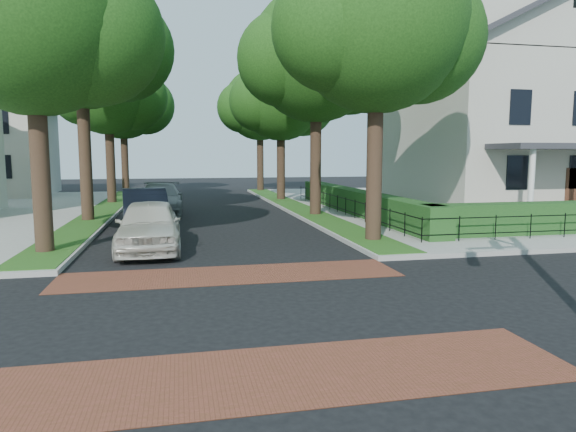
% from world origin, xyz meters
% --- Properties ---
extents(ground, '(120.00, 120.00, 0.00)m').
position_xyz_m(ground, '(0.00, 0.00, 0.00)').
color(ground, black).
rests_on(ground, ground).
extents(sidewalk_ne, '(30.00, 30.00, 0.15)m').
position_xyz_m(sidewalk_ne, '(19.50, 19.00, 0.07)').
color(sidewalk_ne, gray).
rests_on(sidewalk_ne, ground).
extents(crosswalk_far, '(9.00, 2.20, 0.01)m').
position_xyz_m(crosswalk_far, '(0.00, 3.20, 0.01)').
color(crosswalk_far, brown).
rests_on(crosswalk_far, ground).
extents(crosswalk_near, '(9.00, 2.20, 0.01)m').
position_xyz_m(crosswalk_near, '(0.00, -3.20, 0.01)').
color(crosswalk_near, brown).
rests_on(crosswalk_near, ground).
extents(grass_strip_ne, '(1.60, 29.80, 0.02)m').
position_xyz_m(grass_strip_ne, '(5.40, 19.10, 0.16)').
color(grass_strip_ne, '#1E4E16').
rests_on(grass_strip_ne, sidewalk_ne).
extents(grass_strip_nw, '(1.60, 29.80, 0.02)m').
position_xyz_m(grass_strip_nw, '(-5.40, 19.10, 0.16)').
color(grass_strip_nw, '#1E4E16').
rests_on(grass_strip_nw, sidewalk_nw).
extents(tree_right_near, '(7.75, 6.67, 10.66)m').
position_xyz_m(tree_right_near, '(5.60, 7.24, 7.63)').
color(tree_right_near, black).
rests_on(tree_right_near, sidewalk_ne).
extents(tree_right_mid, '(8.25, 7.09, 11.22)m').
position_xyz_m(tree_right_mid, '(5.61, 15.25, 7.99)').
color(tree_right_mid, black).
rests_on(tree_right_mid, sidewalk_ne).
extents(tree_right_far, '(7.25, 6.23, 9.74)m').
position_xyz_m(tree_right_far, '(5.60, 24.22, 6.91)').
color(tree_right_far, black).
rests_on(tree_right_far, sidewalk_ne).
extents(tree_right_back, '(7.50, 6.45, 10.20)m').
position_xyz_m(tree_right_back, '(5.60, 33.23, 7.27)').
color(tree_right_back, black).
rests_on(tree_right_back, sidewalk_ne).
extents(tree_left_near, '(7.50, 6.45, 10.20)m').
position_xyz_m(tree_left_near, '(-5.40, 7.23, 7.27)').
color(tree_left_near, black).
rests_on(tree_left_near, sidewalk_nw).
extents(tree_left_mid, '(8.00, 6.88, 11.48)m').
position_xyz_m(tree_left_mid, '(-5.39, 15.24, 8.34)').
color(tree_left_mid, black).
rests_on(tree_left_mid, sidewalk_nw).
extents(tree_left_far, '(7.00, 6.02, 9.86)m').
position_xyz_m(tree_left_far, '(-5.40, 24.22, 7.12)').
color(tree_left_far, black).
rests_on(tree_left_far, sidewalk_nw).
extents(tree_left_back, '(7.75, 6.66, 10.44)m').
position_xyz_m(tree_left_back, '(-5.40, 33.24, 7.41)').
color(tree_left_back, black).
rests_on(tree_left_back, sidewalk_nw).
extents(hedge_main_road, '(1.00, 18.00, 1.20)m').
position_xyz_m(hedge_main_road, '(7.70, 15.00, 0.75)').
color(hedge_main_road, '#164018').
rests_on(hedge_main_road, sidewalk_ne).
extents(fence_main_road, '(0.06, 18.00, 0.90)m').
position_xyz_m(fence_main_road, '(6.90, 15.00, 0.60)').
color(fence_main_road, black).
rests_on(fence_main_road, sidewalk_ne).
extents(house_victorian, '(13.00, 13.05, 12.48)m').
position_xyz_m(house_victorian, '(17.51, 15.92, 6.02)').
color(house_victorian, beige).
rests_on(house_victorian, sidewalk_ne).
extents(parked_car_front, '(2.04, 5.03, 1.71)m').
position_xyz_m(parked_car_front, '(-2.30, 7.20, 0.86)').
color(parked_car_front, beige).
rests_on(parked_car_front, ground).
extents(parked_car_middle, '(2.38, 5.38, 1.72)m').
position_xyz_m(parked_car_middle, '(-2.76, 12.60, 0.86)').
color(parked_car_middle, black).
rests_on(parked_car_middle, ground).
extents(parked_car_rear, '(2.42, 5.76, 1.66)m').
position_xyz_m(parked_car_rear, '(-2.30, 17.61, 0.83)').
color(parked_car_rear, slate).
rests_on(parked_car_rear, ground).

